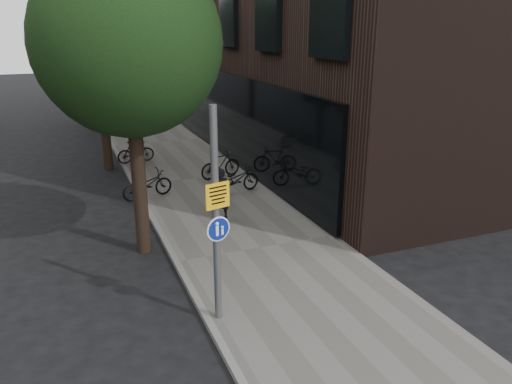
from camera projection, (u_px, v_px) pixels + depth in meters
ground at (311, 319)px, 10.17m from camera, size 120.00×120.00×0.00m
sidewalk at (195, 180)px, 19.04m from camera, size 4.50×60.00×0.12m
curb_edge at (135, 186)px, 18.25m from camera, size 0.15×60.00×0.13m
street_tree_near at (131, 51)px, 11.73m from camera, size 4.40×4.40×7.50m
street_tree_mid at (98, 40)px, 19.21m from camera, size 5.00×5.00×7.80m
street_tree_far at (83, 36)px, 27.14m from camera, size 5.00×5.00×7.80m
signpost at (216, 217)px, 9.34m from camera, size 0.49×0.14×4.26m
pedestrian at (220, 193)px, 14.91m from camera, size 0.61×0.44×1.57m
parked_bike_facade_near at (236, 180)px, 17.26m from camera, size 1.91×1.06×0.95m
parked_bike_facade_far at (221, 165)px, 18.94m from camera, size 1.80×0.93×1.04m
parked_bike_curb_near at (147, 184)px, 16.75m from camera, size 1.90×1.11×0.94m
parked_bike_curb_far at (136, 152)px, 21.05m from camera, size 1.61×0.65×0.94m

